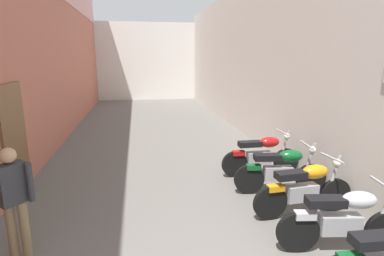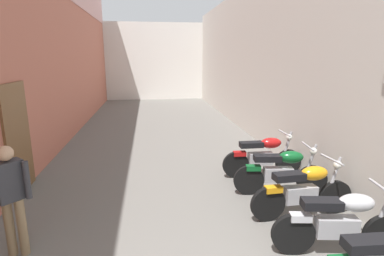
% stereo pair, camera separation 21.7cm
% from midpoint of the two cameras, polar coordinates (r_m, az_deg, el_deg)
% --- Properties ---
extents(ground_plane, '(35.06, 35.06, 0.00)m').
position_cam_midpoint_polar(ground_plane, '(8.58, -6.08, -5.08)').
color(ground_plane, '#66635E').
extents(building_left, '(0.45, 19.06, 8.21)m').
position_cam_midpoint_polar(building_left, '(10.54, -26.55, 19.86)').
color(building_left, '#B76651').
rests_on(building_left, ground).
extents(building_right, '(0.45, 19.06, 5.12)m').
position_cam_midpoint_polar(building_right, '(10.81, 10.53, 12.36)').
color(building_right, beige).
rests_on(building_right, ground).
extents(building_far_end, '(9.08, 2.00, 4.75)m').
position_cam_midpoint_polar(building_far_end, '(20.67, -8.89, 12.21)').
color(building_far_end, silver).
rests_on(building_far_end, ground).
extents(motorcycle_third, '(1.84, 0.58, 1.04)m').
position_cam_midpoint_polar(motorcycle_third, '(4.82, 25.45, -15.07)').
color(motorcycle_third, black).
rests_on(motorcycle_third, ground).
extents(motorcycle_fourth, '(1.85, 0.58, 1.04)m').
position_cam_midpoint_polar(motorcycle_fourth, '(5.59, 19.31, -10.53)').
color(motorcycle_fourth, black).
rests_on(motorcycle_fourth, ground).
extents(motorcycle_fifth, '(1.84, 0.58, 1.04)m').
position_cam_midpoint_polar(motorcycle_fifth, '(6.32, 15.39, -7.49)').
color(motorcycle_fifth, black).
rests_on(motorcycle_fifth, ground).
extents(motorcycle_sixth, '(1.85, 0.58, 1.04)m').
position_cam_midpoint_polar(motorcycle_sixth, '(7.16, 12.04, -4.83)').
color(motorcycle_sixth, black).
rests_on(motorcycle_sixth, ground).
extents(pedestrian_mid_alley, '(0.52, 0.38, 1.57)m').
position_cam_midpoint_polar(pedestrian_mid_alley, '(4.72, -31.56, -10.81)').
color(pedestrian_mid_alley, '#8C7251').
rests_on(pedestrian_mid_alley, ground).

